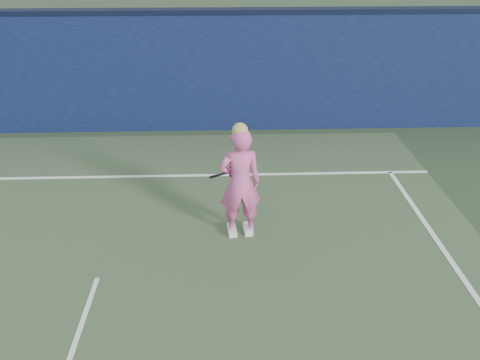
{
  "coord_description": "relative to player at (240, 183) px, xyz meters",
  "views": [
    {
      "loc": [
        1.68,
        -4.42,
        4.17
      ],
      "look_at": [
        1.91,
        2.05,
        0.89
      ],
      "focal_mm": 38.0,
      "sensor_mm": 36.0,
      "label": 1
    }
  ],
  "objects": [
    {
      "name": "ground",
      "position": [
        -1.91,
        -2.05,
        -0.85
      ],
      "size": [
        80.0,
        80.0,
        0.0
      ],
      "primitive_type": "plane",
      "color": "#2C3F27",
      "rests_on": "ground"
    },
    {
      "name": "backstop_wall",
      "position": [
        -1.91,
        4.45,
        0.4
      ],
      "size": [
        24.0,
        0.4,
        2.5
      ],
      "primitive_type": "cube",
      "color": "black",
      "rests_on": "ground"
    },
    {
      "name": "wall_cap",
      "position": [
        -1.91,
        4.45,
        1.7
      ],
      "size": [
        24.0,
        0.42,
        0.1
      ],
      "primitive_type": "cube",
      "color": "black",
      "rests_on": "backstop_wall"
    },
    {
      "name": "player",
      "position": [
        0.0,
        0.0,
        0.0
      ],
      "size": [
        0.65,
        0.46,
        1.76
      ],
      "rotation": [
        0.0,
        0.0,
        3.24
      ],
      "color": "#D65397",
      "rests_on": "ground"
    },
    {
      "name": "racket",
      "position": [
        -0.03,
        0.42,
        -0.01
      ],
      "size": [
        0.62,
        0.14,
        0.33
      ],
      "rotation": [
        0.0,
        0.0,
        -0.08
      ],
      "color": "black",
      "rests_on": "ground"
    },
    {
      "name": "court_lines",
      "position": [
        -1.91,
        -2.37,
        -0.83
      ],
      "size": [
        11.0,
        12.04,
        0.01
      ],
      "color": "white",
      "rests_on": "court_surface"
    }
  ]
}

